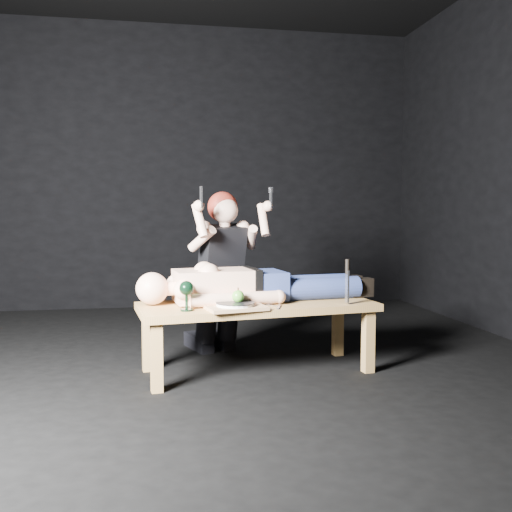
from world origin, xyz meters
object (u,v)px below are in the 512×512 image
Objects in this scene: goblet at (187,296)px; carving_knife at (347,282)px; kneeling_woman at (218,271)px; table at (257,337)px; lying_man at (259,281)px; serving_tray at (235,307)px.

goblet is 1.02m from carving_knife.
carving_knife is at bearing -61.77° from kneeling_woman.
carving_knife reaches higher than table.
kneeling_woman reaches higher than goblet.
kneeling_woman is at bearing 130.11° from carving_knife.
carving_knife is (0.52, -0.26, 0.01)m from lying_man.
lying_man is 0.39m from serving_tray.
goblet is (-0.29, -0.00, 0.08)m from serving_tray.
lying_man is 1.23× the size of kneeling_woman.
kneeling_woman is 6.75× the size of goblet.
table is 0.68m from carving_knife.
carving_knife is at bearing 3.02° from goblet.
lying_man is 0.49m from kneeling_woman.
lying_man reaches higher than table.
serving_tray is 0.74m from carving_knife.
serving_tray is at bearing 176.92° from carving_knife.
table is 1.01× the size of lying_man.
table is 0.60m from goblet.
goblet is (-0.47, -0.20, 0.31)m from table.
serving_tray is at bearing 0.63° from goblet.
kneeling_woman is 4.21× the size of carving_knife.
table is at bearing -89.17° from kneeling_woman.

